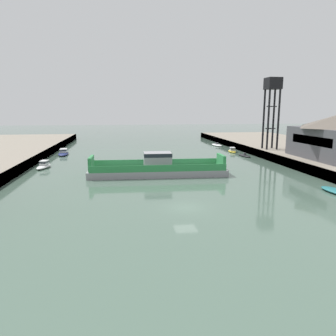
{
  "coord_description": "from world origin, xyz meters",
  "views": [
    {
      "loc": [
        -6.83,
        -33.55,
        10.91
      ],
      "look_at": [
        0.0,
        13.94,
        2.0
      ],
      "focal_mm": 33.77,
      "sensor_mm": 36.0,
      "label": 1
    }
  ],
  "objects_px": {
    "chain_ferry": "(158,168)",
    "moored_boat_far_left": "(64,153)",
    "moored_boat_near_left": "(44,165)",
    "crane_tower": "(272,94)",
    "moored_boat_mid_right": "(217,145)",
    "moored_boat_far_right": "(245,156)",
    "moored_boat_near_right": "(232,150)"
  },
  "relations": [
    {
      "from": "chain_ferry",
      "to": "moored_boat_far_right",
      "type": "height_order",
      "value": "chain_ferry"
    },
    {
      "from": "moored_boat_near_right",
      "to": "crane_tower",
      "type": "relative_size",
      "value": 0.33
    },
    {
      "from": "moored_boat_near_left",
      "to": "moored_boat_far_right",
      "type": "xyz_separation_m",
      "value": [
        43.3,
        9.03,
        -0.32
      ]
    },
    {
      "from": "moored_boat_near_right",
      "to": "moored_boat_near_left",
      "type": "bearing_deg",
      "value": -158.62
    },
    {
      "from": "chain_ferry",
      "to": "crane_tower",
      "type": "height_order",
      "value": "crane_tower"
    },
    {
      "from": "moored_boat_far_left",
      "to": "crane_tower",
      "type": "xyz_separation_m",
      "value": [
        48.64,
        -9.74,
        13.84
      ]
    },
    {
      "from": "moored_boat_far_right",
      "to": "chain_ferry",
      "type": "bearing_deg",
      "value": -141.07
    },
    {
      "from": "moored_boat_far_right",
      "to": "crane_tower",
      "type": "xyz_separation_m",
      "value": [
        5.78,
        -0.64,
        14.16
      ]
    },
    {
      "from": "chain_ferry",
      "to": "moored_boat_near_left",
      "type": "relative_size",
      "value": 4.12
    },
    {
      "from": "moored_boat_mid_right",
      "to": "moored_boat_far_left",
      "type": "relative_size",
      "value": 0.86
    },
    {
      "from": "moored_boat_mid_right",
      "to": "moored_boat_far_right",
      "type": "bearing_deg",
      "value": -90.07
    },
    {
      "from": "chain_ferry",
      "to": "moored_boat_far_left",
      "type": "height_order",
      "value": "chain_ferry"
    },
    {
      "from": "moored_boat_far_left",
      "to": "moored_boat_far_right",
      "type": "bearing_deg",
      "value": -11.99
    },
    {
      "from": "moored_boat_mid_right",
      "to": "crane_tower",
      "type": "height_order",
      "value": "crane_tower"
    },
    {
      "from": "moored_boat_far_left",
      "to": "moored_boat_far_right",
      "type": "xyz_separation_m",
      "value": [
        42.86,
        -9.1,
        -0.32
      ]
    },
    {
      "from": "moored_boat_far_right",
      "to": "moored_boat_mid_right",
      "type": "bearing_deg",
      "value": 89.93
    },
    {
      "from": "moored_boat_near_left",
      "to": "crane_tower",
      "type": "xyz_separation_m",
      "value": [
        49.08,
        8.39,
        13.84
      ]
    },
    {
      "from": "chain_ferry",
      "to": "moored_boat_near_left",
      "type": "distance_m",
      "value": 22.62
    },
    {
      "from": "moored_boat_near_left",
      "to": "moored_boat_far_right",
      "type": "bearing_deg",
      "value": 11.78
    },
    {
      "from": "moored_boat_far_right",
      "to": "moored_boat_near_right",
      "type": "bearing_deg",
      "value": 91.86
    },
    {
      "from": "moored_boat_near_left",
      "to": "chain_ferry",
      "type": "bearing_deg",
      "value": -24.28
    },
    {
      "from": "moored_boat_near_left",
      "to": "moored_boat_far_left",
      "type": "relative_size",
      "value": 0.74
    },
    {
      "from": "moored_boat_near_right",
      "to": "moored_boat_far_left",
      "type": "relative_size",
      "value": 0.71
    },
    {
      "from": "moored_boat_near_left",
      "to": "moored_boat_mid_right",
      "type": "relative_size",
      "value": 0.86
    },
    {
      "from": "moored_boat_near_right",
      "to": "moored_boat_mid_right",
      "type": "relative_size",
      "value": 0.82
    },
    {
      "from": "moored_boat_far_right",
      "to": "crane_tower",
      "type": "relative_size",
      "value": 0.33
    },
    {
      "from": "crane_tower",
      "to": "chain_ferry",
      "type": "bearing_deg",
      "value": -148.15
    },
    {
      "from": "moored_boat_near_left",
      "to": "crane_tower",
      "type": "bearing_deg",
      "value": 9.7
    },
    {
      "from": "chain_ferry",
      "to": "moored_boat_mid_right",
      "type": "relative_size",
      "value": 3.53
    },
    {
      "from": "chain_ferry",
      "to": "crane_tower",
      "type": "bearing_deg",
      "value": 31.85
    },
    {
      "from": "chain_ferry",
      "to": "moored_boat_near_right",
      "type": "height_order",
      "value": "chain_ferry"
    },
    {
      "from": "moored_boat_near_right",
      "to": "moored_boat_far_right",
      "type": "bearing_deg",
      "value": -88.14
    }
  ]
}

